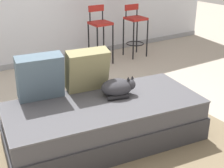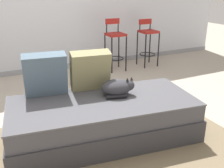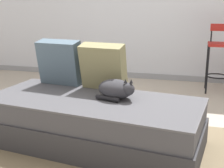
{
  "view_description": "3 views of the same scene",
  "coord_description": "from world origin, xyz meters",
  "px_view_note": "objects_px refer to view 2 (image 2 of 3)",
  "views": [
    {
      "loc": [
        -1.4,
        -2.71,
        1.78
      ],
      "look_at": [
        0.15,
        -0.3,
        0.55
      ],
      "focal_mm": 50.0,
      "sensor_mm": 36.0,
      "label": 1
    },
    {
      "loc": [
        -0.99,
        -2.63,
        1.53
      ],
      "look_at": [
        0.15,
        -0.3,
        0.55
      ],
      "focal_mm": 42.0,
      "sensor_mm": 36.0,
      "label": 2
    },
    {
      "loc": [
        0.83,
        -2.89,
        1.26
      ],
      "look_at": [
        0.15,
        -0.3,
        0.55
      ],
      "focal_mm": 50.0,
      "sensor_mm": 36.0,
      "label": 3
    }
  ],
  "objects_px": {
    "throw_pillow_corner": "(45,74)",
    "bar_stool_near_window": "(115,42)",
    "couch": "(103,119)",
    "cat": "(118,87)",
    "bar_stool_by_doorway": "(148,39)",
    "throw_pillow_middle": "(90,70)"
  },
  "relations": [
    {
      "from": "throw_pillow_middle",
      "to": "bar_stool_near_window",
      "type": "bearing_deg",
      "value": 55.78
    },
    {
      "from": "cat",
      "to": "bar_stool_by_doorway",
      "type": "height_order",
      "value": "bar_stool_by_doorway"
    },
    {
      "from": "bar_stool_near_window",
      "to": "bar_stool_by_doorway",
      "type": "xyz_separation_m",
      "value": [
        0.72,
        -0.0,
        -0.01
      ]
    },
    {
      "from": "cat",
      "to": "bar_stool_near_window",
      "type": "xyz_separation_m",
      "value": [
        0.99,
        2.02,
        0.03
      ]
    },
    {
      "from": "bar_stool_near_window",
      "to": "throw_pillow_corner",
      "type": "bearing_deg",
      "value": -134.68
    },
    {
      "from": "cat",
      "to": "bar_stool_by_doorway",
      "type": "relative_size",
      "value": 0.41
    },
    {
      "from": "couch",
      "to": "throw_pillow_middle",
      "type": "height_order",
      "value": "throw_pillow_middle"
    },
    {
      "from": "throw_pillow_corner",
      "to": "bar_stool_near_window",
      "type": "bearing_deg",
      "value": 45.32
    },
    {
      "from": "throw_pillow_middle",
      "to": "throw_pillow_corner",
      "type": "bearing_deg",
      "value": 172.15
    },
    {
      "from": "throw_pillow_corner",
      "to": "bar_stool_by_doorway",
      "type": "xyz_separation_m",
      "value": [
        2.39,
        1.68,
        -0.12
      ]
    },
    {
      "from": "cat",
      "to": "bar_stool_near_window",
      "type": "height_order",
      "value": "bar_stool_near_window"
    },
    {
      "from": "couch",
      "to": "bar_stool_near_window",
      "type": "xyz_separation_m",
      "value": [
        1.19,
        2.08,
        0.33
      ]
    },
    {
      "from": "couch",
      "to": "cat",
      "type": "xyz_separation_m",
      "value": [
        0.2,
        0.07,
        0.3
      ]
    },
    {
      "from": "couch",
      "to": "bar_stool_near_window",
      "type": "distance_m",
      "value": 2.42
    },
    {
      "from": "throw_pillow_corner",
      "to": "bar_stool_by_doorway",
      "type": "height_order",
      "value": "bar_stool_by_doorway"
    },
    {
      "from": "couch",
      "to": "cat",
      "type": "relative_size",
      "value": 5.46
    },
    {
      "from": "throw_pillow_corner",
      "to": "bar_stool_by_doorway",
      "type": "distance_m",
      "value": 2.92
    },
    {
      "from": "throw_pillow_corner",
      "to": "bar_stool_near_window",
      "type": "height_order",
      "value": "bar_stool_near_window"
    },
    {
      "from": "throw_pillow_middle",
      "to": "bar_stool_near_window",
      "type": "height_order",
      "value": "bar_stool_near_window"
    },
    {
      "from": "throw_pillow_middle",
      "to": "cat",
      "type": "relative_size",
      "value": 1.23
    },
    {
      "from": "bar_stool_near_window",
      "to": "bar_stool_by_doorway",
      "type": "distance_m",
      "value": 0.72
    },
    {
      "from": "couch",
      "to": "bar_stool_near_window",
      "type": "relative_size",
      "value": 2.11
    }
  ]
}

